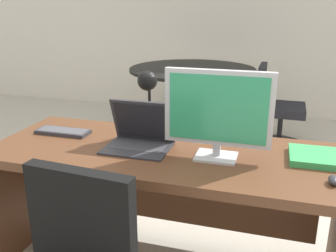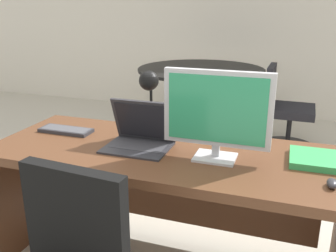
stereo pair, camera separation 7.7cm
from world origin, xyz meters
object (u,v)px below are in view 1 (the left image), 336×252
at_px(desk_lamp, 148,89).
at_px(meeting_table, 192,85).
at_px(desk, 168,179).
at_px(meeting_chair_near, 275,114).
at_px(mouse, 334,180).
at_px(laptop, 140,133).
at_px(book, 314,157).
at_px(keyboard, 63,132).
at_px(coffee_mug, 210,128).
at_px(monitor, 218,111).

bearing_deg(desk_lamp, meeting_table, 95.73).
bearing_deg(desk, meeting_chair_near, 75.75).
relative_size(mouse, desk_lamp, 0.21).
relative_size(laptop, book, 1.37).
distance_m(laptop, keyboard, 0.51).
bearing_deg(desk, mouse, -14.85).
bearing_deg(keyboard, desk, -3.34).
bearing_deg(desk, meeting_table, 99.61).
bearing_deg(desk_lamp, keyboard, -167.89).
distance_m(book, meeting_table, 2.35).
distance_m(keyboard, meeting_table, 2.11).
relative_size(desk, meeting_table, 1.37).
height_order(keyboard, book, book).
relative_size(coffee_mug, meeting_chair_near, 0.13).
height_order(monitor, coffee_mug, monitor).
bearing_deg(keyboard, desk_lamp, 12.11).
height_order(desk, monitor, monitor).
distance_m(desk, coffee_mug, 0.38).
xyz_separation_m(monitor, coffee_mug, (-0.09, 0.32, -0.19)).
bearing_deg(book, keyboard, -179.88).
relative_size(monitor, keyboard, 1.63).
distance_m(desk_lamp, book, 0.93).
xyz_separation_m(mouse, coffee_mug, (-0.61, 0.46, 0.03)).
height_order(meeting_table, meeting_chair_near, meeting_chair_near).
bearing_deg(meeting_chair_near, desk_lamp, -109.52).
relative_size(desk_lamp, coffee_mug, 3.38).
relative_size(monitor, laptop, 1.53).
relative_size(desk, meeting_chair_near, 2.14).
bearing_deg(desk, laptop, -172.40).
bearing_deg(desk_lamp, meeting_chair_near, 70.48).
relative_size(laptop, mouse, 4.28).
relative_size(mouse, book, 0.32).
relative_size(monitor, coffee_mug, 4.63).
distance_m(keyboard, mouse, 1.45).
bearing_deg(book, desk_lamp, 173.37).
height_order(mouse, book, mouse).
xyz_separation_m(mouse, meeting_chair_near, (-0.25, 2.31, -0.39)).
xyz_separation_m(monitor, desk_lamp, (-0.43, 0.21, 0.03)).
relative_size(desk, desk_lamp, 4.92).
height_order(monitor, laptop, monitor).
bearing_deg(meeting_table, keyboard, -98.00).
distance_m(laptop, meeting_chair_near, 2.27).
height_order(desk, book, book).
distance_m(monitor, mouse, 0.58).
distance_m(mouse, coffee_mug, 0.76).
bearing_deg(coffee_mug, meeting_table, 105.92).
bearing_deg(coffee_mug, monitor, -74.41).
distance_m(monitor, desk_lamp, 0.48).
distance_m(desk, meeting_table, 2.15).
distance_m(monitor, meeting_chair_near, 2.27).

